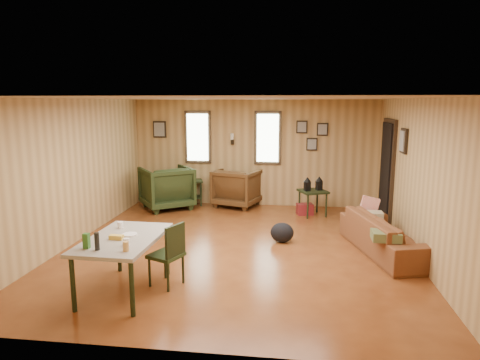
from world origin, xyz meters
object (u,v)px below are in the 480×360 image
(sofa, at_px, (388,228))
(end_table, at_px, (190,188))
(recliner_brown, at_px, (237,186))
(recliner_green, at_px, (167,185))
(dining_table, at_px, (123,242))
(side_table, at_px, (313,189))

(sofa, distance_m, end_table, 4.73)
(recliner_brown, height_order, recliner_green, recliner_green)
(sofa, distance_m, dining_table, 4.02)
(recliner_green, distance_m, side_table, 3.21)
(end_table, height_order, dining_table, dining_table)
(sofa, xyz_separation_m, end_table, (-3.85, 2.74, 0.01))
(recliner_green, bearing_deg, recliner_brown, 158.41)
(dining_table, bearing_deg, recliner_brown, 81.77)
(dining_table, bearing_deg, recliner_green, 101.56)
(recliner_brown, bearing_deg, side_table, 177.63)
(sofa, height_order, recliner_brown, recliner_brown)
(sofa, height_order, recliner_green, recliner_green)
(recliner_green, bearing_deg, side_table, 140.10)
(recliner_brown, bearing_deg, recliner_green, 32.26)
(sofa, relative_size, dining_table, 1.44)
(end_table, xyz_separation_m, side_table, (2.78, -0.62, 0.16))
(end_table, bearing_deg, sofa, -35.45)
(recliner_green, bearing_deg, sofa, 115.30)
(side_table, bearing_deg, dining_table, -121.79)
(recliner_brown, relative_size, dining_table, 0.67)
(recliner_green, distance_m, dining_table, 4.27)
(end_table, xyz_separation_m, dining_table, (0.30, -4.61, 0.24))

